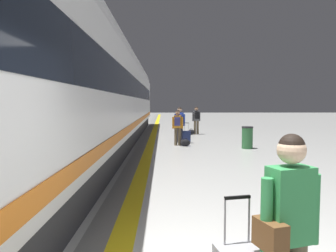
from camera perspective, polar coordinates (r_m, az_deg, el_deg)
safety_line_strip at (r=12.54m, az=-3.49°, el=-4.46°), size 0.36×80.00×0.01m
tactile_edge_band at (r=12.55m, az=-4.82°, el=-4.46°), size 0.54×80.00×0.01m
high_speed_train at (r=11.82m, az=-13.70°, el=7.07°), size 2.94×35.13×4.97m
traveller_foreground at (r=2.69m, az=20.54°, el=-16.16°), size 0.53×0.38×1.64m
passenger_near at (r=14.09m, az=1.71°, el=0.27°), size 0.48×0.33×1.56m
duffel_bag_near at (r=13.96m, az=3.07°, el=-2.97°), size 0.44×0.26×0.36m
passenger_mid at (r=19.21m, az=5.07°, el=1.43°), size 0.50×0.38×1.65m
duffel_bag_mid at (r=19.06m, az=4.14°, el=-1.08°), size 0.44×0.26×0.36m
passenger_far at (r=15.07m, az=2.06°, el=0.78°), size 0.50×0.40×1.68m
suitcase_far at (r=15.07m, az=3.31°, el=-1.84°), size 0.40×0.27×0.95m
waste_bin at (r=13.57m, az=13.90°, el=-1.99°), size 0.46×0.46×0.91m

